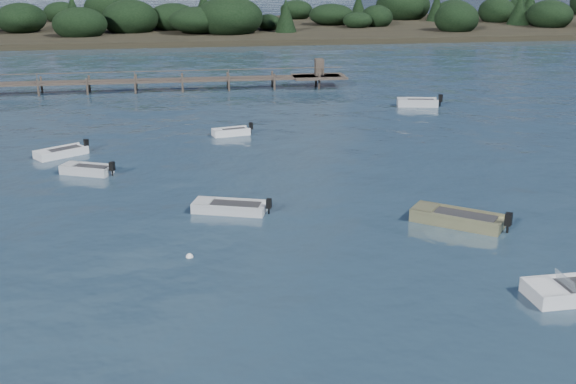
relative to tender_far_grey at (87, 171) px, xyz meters
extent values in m
plane|color=#192B3A|center=(14.68, 37.97, -0.15)|extent=(400.00, 400.00, 0.00)
cube|color=#B1B6B9|center=(-0.01, 0.00, -0.06)|extent=(3.15, 2.24, 0.64)
cube|color=#B1B6B9|center=(-1.02, 0.44, 0.32)|extent=(1.07, 1.26, 0.13)
cube|color=#262629|center=(0.21, -0.09, 0.25)|extent=(2.20, 1.66, 0.11)
cube|color=#B1B6B9|center=(-0.22, -0.49, 0.32)|extent=(2.73, 1.25, 0.13)
cube|color=#B1B6B9|center=(0.21, 0.50, 0.32)|extent=(2.73, 1.25, 0.13)
cube|color=black|center=(1.52, -0.65, 0.43)|extent=(0.36, 0.39, 0.50)
cylinder|color=black|center=(1.52, -0.65, -0.01)|extent=(0.12, 0.12, 0.50)
cube|color=silver|center=(8.99, 8.11, -0.06)|extent=(2.75, 1.59, 0.60)
cube|color=silver|center=(8.03, 7.89, 0.29)|extent=(0.81, 1.05, 0.12)
cube|color=#262629|center=(9.19, 8.16, 0.22)|extent=(1.90, 1.20, 0.10)
cube|color=silver|center=(9.09, 7.65, 0.29)|extent=(2.54, 0.68, 0.12)
cube|color=silver|center=(8.89, 8.56, 0.29)|extent=(2.54, 0.68, 0.12)
cube|color=black|center=(10.43, 8.44, 0.40)|extent=(0.30, 0.34, 0.47)
cylinder|color=black|center=(10.43, 8.44, -0.02)|extent=(0.10, 0.10, 0.47)
cube|color=silver|center=(18.72, -18.99, 0.35)|extent=(1.19, 1.63, 0.14)
cube|color=silver|center=(19.47, -18.97, 0.59)|extent=(0.20, 1.28, 0.41)
cube|color=#71704B|center=(18.38, -10.98, -0.04)|extent=(4.32, 3.81, 0.74)
cube|color=#71704B|center=(17.10, -10.01, 0.39)|extent=(1.66, 1.73, 0.15)
cube|color=#262629|center=(18.65, -11.19, 0.31)|extent=(3.05, 2.74, 0.13)
cube|color=#71704B|center=(17.95, -11.55, 0.39)|extent=(3.46, 2.68, 0.15)
cube|color=#71704B|center=(18.82, -10.42, 0.39)|extent=(3.46, 2.68, 0.15)
cube|color=black|center=(20.26, -12.41, 0.52)|extent=(0.45, 0.47, 0.58)
cylinder|color=black|center=(20.26, -12.41, 0.01)|extent=(0.15, 0.15, 0.58)
cube|color=#B1B6B9|center=(25.18, 15.94, -0.04)|extent=(3.51, 1.94, 0.77)
cube|color=#B1B6B9|center=(23.94, 16.18, 0.42)|extent=(1.01, 1.32, 0.15)
cube|color=#262629|center=(25.44, 15.89, 0.33)|extent=(2.42, 1.47, 0.13)
cube|color=#B1B6B9|center=(25.06, 15.35, 0.42)|extent=(3.28, 0.76, 0.15)
cube|color=#B1B6B9|center=(25.29, 16.53, 0.42)|extent=(3.28, 0.76, 0.15)
cube|color=black|center=(27.04, 15.58, 0.55)|extent=(0.38, 0.43, 0.61)
cylinder|color=black|center=(27.04, 15.58, 0.02)|extent=(0.13, 0.13, 0.61)
cube|color=#B1B6B9|center=(7.80, -7.68, -0.06)|extent=(3.86, 2.44, 0.60)
cube|color=#B1B6B9|center=(6.50, -7.25, 0.29)|extent=(1.21, 1.45, 0.12)
cube|color=#262629|center=(8.08, -7.77, 0.22)|extent=(2.68, 1.81, 0.10)
cube|color=#B1B6B9|center=(7.60, -8.29, 0.29)|extent=(3.46, 1.23, 0.12)
cube|color=#B1B6B9|center=(8.00, -7.08, 0.29)|extent=(3.46, 1.23, 0.12)
cube|color=black|center=(9.70, -8.31, 0.39)|extent=(0.32, 0.35, 0.47)
cylinder|color=black|center=(9.70, -8.31, -0.02)|extent=(0.11, 0.11, 0.47)
cube|color=silver|center=(-2.06, 4.19, -0.06)|extent=(3.37, 2.89, 0.60)
cube|color=silver|center=(-3.06, 3.51, 0.29)|extent=(1.30, 1.41, 0.12)
cube|color=#262629|center=(-1.85, 4.34, 0.22)|extent=(2.38, 2.10, 0.10)
cube|color=silver|center=(-1.72, 3.69, 0.29)|extent=(2.67, 1.88, 0.12)
cube|color=silver|center=(-2.41, 4.69, 0.29)|extent=(2.67, 1.88, 0.12)
cube|color=black|center=(-0.60, 5.20, 0.40)|extent=(0.36, 0.38, 0.47)
cylinder|color=black|center=(-0.60, 5.20, -0.02)|extent=(0.12, 0.12, 0.47)
sphere|color=white|center=(5.72, -13.09, -0.15)|extent=(0.32, 0.32, 0.32)
cube|color=#483E35|center=(18.68, 25.97, 0.85)|extent=(5.00, 3.20, 0.18)
cube|color=#483E35|center=(18.68, 25.97, 1.75)|extent=(0.80, 0.80, 1.60)
cylinder|color=#483E35|center=(-7.05, 25.12, 0.25)|extent=(0.20, 0.20, 2.20)
cylinder|color=#483E35|center=(-7.05, 26.83, 0.25)|extent=(0.20, 0.20, 2.20)
cylinder|color=#483E35|center=(-2.78, 25.12, 0.25)|extent=(0.20, 0.20, 2.20)
cylinder|color=#483E35|center=(-2.78, 26.83, 0.25)|extent=(0.20, 0.20, 2.20)
cylinder|color=#483E35|center=(1.48, 25.12, 0.25)|extent=(0.20, 0.20, 2.20)
cylinder|color=#483E35|center=(1.48, 26.83, 0.25)|extent=(0.20, 0.20, 2.20)
cylinder|color=#483E35|center=(5.75, 25.12, 0.25)|extent=(0.20, 0.20, 2.20)
cylinder|color=#483E35|center=(5.75, 26.83, 0.25)|extent=(0.20, 0.20, 2.20)
cylinder|color=#483E35|center=(10.02, 25.12, 0.25)|extent=(0.20, 0.20, 2.20)
cylinder|color=#483E35|center=(10.02, 26.83, 0.25)|extent=(0.20, 0.20, 2.20)
cylinder|color=#483E35|center=(14.28, 25.12, 0.25)|extent=(0.20, 0.20, 2.20)
cylinder|color=#483E35|center=(14.28, 26.83, 0.25)|extent=(0.20, 0.20, 2.20)
cylinder|color=#483E35|center=(18.55, 25.12, 0.25)|extent=(0.20, 0.20, 2.20)
cylinder|color=#483E35|center=(18.55, 26.83, 0.25)|extent=(0.20, 0.20, 2.20)
cube|color=black|center=(39.68, 77.97, -0.15)|extent=(190.00, 40.00, 1.60)
ellipsoid|color=black|center=(39.68, 77.97, 2.65)|extent=(180.50, 36.00, 4.40)
camera|label=1|loc=(5.77, -41.53, 12.15)|focal=45.00mm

